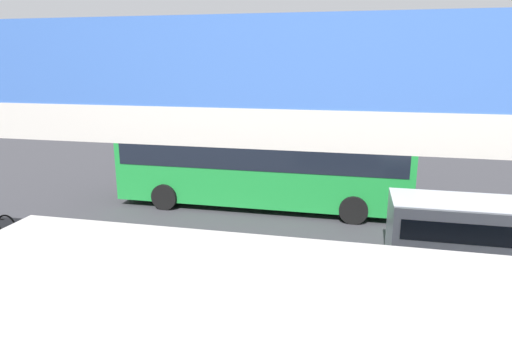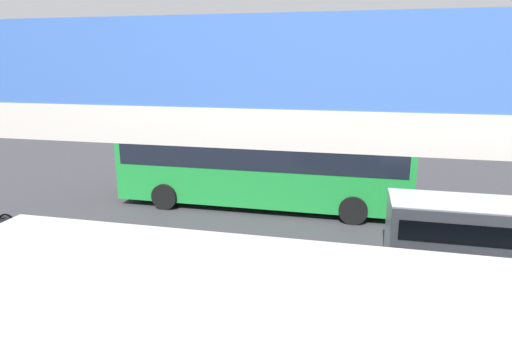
{
  "view_description": "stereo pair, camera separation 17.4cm",
  "coord_description": "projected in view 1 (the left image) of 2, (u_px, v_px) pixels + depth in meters",
  "views": [
    {
      "loc": [
        -3.42,
        17.09,
        5.82
      ],
      "look_at": [
        0.24,
        0.48,
        1.6
      ],
      "focal_mm": 30.81,
      "sensor_mm": 36.0,
      "label": 1
    },
    {
      "loc": [
        -3.59,
        17.06,
        5.82
      ],
      "look_at": [
        0.24,
        0.48,
        1.6
      ],
      "focal_mm": 30.81,
      "sensor_mm": 36.0,
      "label": 2
    }
  ],
  "objects": [
    {
      "name": "pedestrian",
      "position": [
        245.0,
        164.0,
        21.36
      ],
      "size": [
        0.38,
        0.38,
        1.79
      ],
      "color": "#2D2D38",
      "rests_on": "ground"
    },
    {
      "name": "city_bus",
      "position": [
        261.0,
        161.0,
        17.59
      ],
      "size": [
        11.54,
        2.85,
        3.15
      ],
      "color": "#1E8C38",
      "rests_on": "ground"
    },
    {
      "name": "ground",
      "position": [
        264.0,
        203.0,
        18.32
      ],
      "size": [
        80.0,
        80.0,
        0.0
      ],
      "primitive_type": "plane",
      "color": "#38383D"
    },
    {
      "name": "pedestrian_overpass",
      "position": [
        137.0,
        132.0,
        7.16
      ],
      "size": [
        29.04,
        2.6,
        6.34
      ],
      "color": "#B2ADA5",
      "rests_on": "ground"
    },
    {
      "name": "parked_van",
      "position": [
        480.0,
        233.0,
        12.11
      ],
      "size": [
        4.8,
        2.17,
        2.05
      ],
      "color": "#B7BCC6",
      "rests_on": "ground"
    },
    {
      "name": "lane_dash_leftmost",
      "position": [
        362.0,
        194.0,
        19.58
      ],
      "size": [
        2.0,
        0.2,
        0.01
      ],
      "primitive_type": "cube",
      "color": "silver",
      "rests_on": "ground"
    },
    {
      "name": "lane_dash_left",
      "position": [
        273.0,
        188.0,
        20.41
      ],
      "size": [
        2.0,
        0.2,
        0.01
      ],
      "primitive_type": "cube",
      "color": "silver",
      "rests_on": "ground"
    },
    {
      "name": "lane_dash_centre",
      "position": [
        192.0,
        183.0,
        21.24
      ],
      "size": [
        2.0,
        0.2,
        0.01
      ],
      "primitive_type": "cube",
      "color": "silver",
      "rests_on": "ground"
    }
  ]
}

